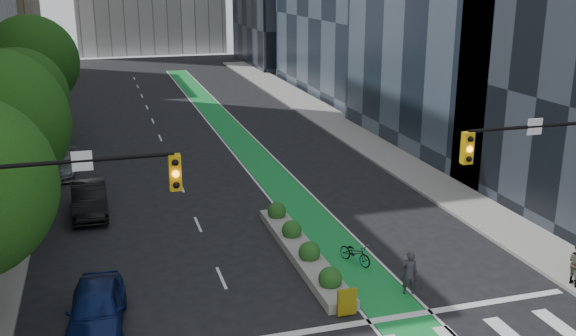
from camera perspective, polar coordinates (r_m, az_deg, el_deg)
sidewalk_left at (r=43.91m, az=-22.77°, el=0.20°), size 3.60×90.00×0.15m
sidewalk_right at (r=47.32m, az=6.83°, el=2.54°), size 3.60×90.00×0.15m
bike_lane_paint at (r=49.40m, az=-4.93°, el=3.13°), size 2.20×70.00×0.01m
tree_midfar at (r=39.86m, az=-22.82°, el=5.84°), size 5.60×5.60×7.76m
tree_far at (r=49.60m, az=-21.83°, el=8.74°), size 6.60×6.60×9.00m
signal_left at (r=18.92m, az=-21.91°, el=-5.68°), size 6.14×0.51×7.20m
signal_right at (r=24.20m, az=23.43°, el=-0.99°), size 5.82×0.51×7.20m
median_planter at (r=27.69m, az=1.22°, el=-7.17°), size 1.20×10.26×1.10m
bicycle at (r=27.23m, az=6.00°, el=-7.53°), size 1.24×1.80×0.90m
cyclist at (r=24.87m, az=10.72°, el=-9.14°), size 0.72×0.56×1.73m
parked_car_left_near at (r=23.13m, az=-16.67°, el=-11.91°), size 2.22×4.74×1.57m
parked_car_left_mid at (r=33.82m, az=-17.23°, el=-2.66°), size 1.76×4.84×1.59m
parked_car_left_far at (r=40.98m, az=-19.55°, el=0.25°), size 2.02×4.46×1.27m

